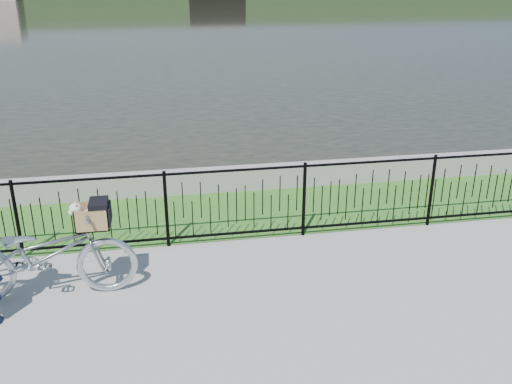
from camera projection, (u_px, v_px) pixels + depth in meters
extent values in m
plane|color=gray|center=(256.00, 299.00, 6.95)|extent=(120.00, 120.00, 0.00)
cube|color=#356A21|center=(228.00, 212.00, 9.31)|extent=(60.00, 2.00, 0.01)
plane|color=#28281E|center=(167.00, 22.00, 37.00)|extent=(120.00, 120.00, 0.00)
cube|color=gray|center=(221.00, 180.00, 10.15)|extent=(60.00, 0.30, 0.40)
imported|color=#B7BCC4|center=(44.00, 254.00, 6.82)|extent=(2.17, 0.76, 1.14)
cube|color=black|center=(94.00, 227.00, 6.80)|extent=(0.38, 0.18, 0.02)
cube|color=olive|center=(94.00, 227.00, 6.80)|extent=(0.39, 0.30, 0.01)
cube|color=olive|center=(93.00, 212.00, 6.88)|extent=(0.39, 0.01, 0.28)
cube|color=olive|center=(91.00, 222.00, 6.62)|extent=(0.39, 0.02, 0.28)
cube|color=olive|center=(109.00, 215.00, 6.78)|extent=(0.02, 0.30, 0.28)
cube|color=olive|center=(76.00, 218.00, 6.72)|extent=(0.01, 0.30, 0.28)
cube|color=black|center=(98.00, 203.00, 6.70)|extent=(0.22, 0.31, 0.06)
cube|color=black|center=(110.00, 213.00, 6.77)|extent=(0.02, 0.31, 0.22)
ellipsoid|color=silver|center=(91.00, 218.00, 6.75)|extent=(0.31, 0.22, 0.20)
sphere|color=silver|center=(76.00, 209.00, 6.66)|extent=(0.15, 0.15, 0.15)
sphere|color=silver|center=(71.00, 213.00, 6.64)|extent=(0.07, 0.07, 0.07)
sphere|color=black|center=(69.00, 213.00, 6.63)|extent=(0.02, 0.02, 0.02)
cone|color=olive|center=(75.00, 202.00, 6.69)|extent=(0.06, 0.08, 0.08)
cone|color=olive|center=(76.00, 206.00, 6.60)|extent=(0.06, 0.08, 0.08)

